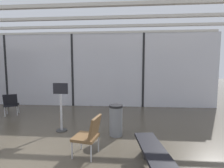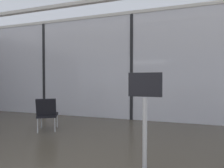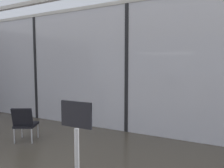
% 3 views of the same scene
% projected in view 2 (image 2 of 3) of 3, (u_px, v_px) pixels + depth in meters
% --- Properties ---
extents(glass_curtain_wall, '(14.00, 0.08, 3.57)m').
position_uv_depth(glass_curtain_wall, '(132.00, 67.00, 5.53)').
color(glass_curtain_wall, silver).
rests_on(glass_curtain_wall, ground).
extents(window_mullion_0, '(0.10, 0.12, 3.57)m').
position_uv_depth(window_mullion_0, '(45.00, 69.00, 6.49)').
color(window_mullion_0, black).
rests_on(window_mullion_0, ground).
extents(window_mullion_1, '(0.10, 0.12, 3.57)m').
position_uv_depth(window_mullion_1, '(132.00, 67.00, 5.53)').
color(window_mullion_1, black).
rests_on(window_mullion_1, ground).
extents(parked_airplane, '(13.96, 4.17, 4.17)m').
position_uv_depth(parked_airplane, '(141.00, 68.00, 9.50)').
color(parked_airplane, silver).
rests_on(parked_airplane, ground).
extents(lounge_chair_2, '(0.67, 0.69, 0.87)m').
position_uv_depth(lounge_chair_2, '(47.00, 112.00, 4.28)').
color(lounge_chair_2, black).
rests_on(lounge_chair_2, ground).
extents(info_sign, '(0.44, 0.32, 1.44)m').
position_uv_depth(info_sign, '(145.00, 130.00, 2.17)').
color(info_sign, '#333333').
rests_on(info_sign, ground).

